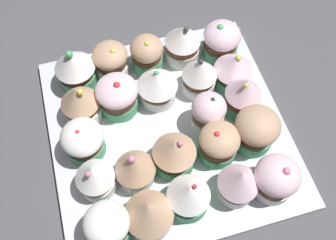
# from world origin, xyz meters

# --- Properties ---
(ground_plane) EXTENTS (1.80, 1.80, 0.03)m
(ground_plane) POSITION_xyz_m (0.00, 0.00, -0.01)
(ground_plane) COLOR #4C4C51
(baking_tray) EXTENTS (0.37, 0.37, 0.01)m
(baking_tray) POSITION_xyz_m (0.00, 0.00, 0.01)
(baking_tray) COLOR silver
(baking_tray) RESTS_ON ground_plane
(cupcake_0) EXTENTS (0.06, 0.06, 0.07)m
(cupcake_0) POSITION_xyz_m (-0.12, -0.13, 0.05)
(cupcake_0) COLOR #4C9E6B
(cupcake_0) RESTS_ON baking_tray
(cupcake_1) EXTENTS (0.07, 0.07, 0.08)m
(cupcake_1) POSITION_xyz_m (-0.07, -0.14, 0.05)
(cupcake_1) COLOR white
(cupcake_1) RESTS_ON baking_tray
(cupcake_2) EXTENTS (0.06, 0.06, 0.08)m
(cupcake_2) POSITION_xyz_m (-0.01, -0.13, 0.05)
(cupcake_2) COLOR #4C9E6B
(cupcake_2) RESTS_ON baking_tray
(cupcake_3) EXTENTS (0.06, 0.06, 0.07)m
(cupcake_3) POSITION_xyz_m (0.07, -0.13, 0.05)
(cupcake_3) COLOR white
(cupcake_3) RESTS_ON baking_tray
(cupcake_4) EXTENTS (0.06, 0.06, 0.07)m
(cupcake_4) POSITION_xyz_m (0.12, -0.13, 0.05)
(cupcake_4) COLOR white
(cupcake_4) RESTS_ON baking_tray
(cupcake_5) EXTENTS (0.06, 0.06, 0.07)m
(cupcake_5) POSITION_xyz_m (-0.12, -0.06, 0.05)
(cupcake_5) COLOR white
(cupcake_5) RESTS_ON baking_tray
(cupcake_6) EXTENTS (0.06, 0.06, 0.08)m
(cupcake_6) POSITION_xyz_m (-0.07, -0.07, 0.05)
(cupcake_6) COLOR white
(cupcake_6) RESTS_ON baking_tray
(cupcake_7) EXTENTS (0.06, 0.06, 0.08)m
(cupcake_7) POSITION_xyz_m (-0.01, -0.06, 0.05)
(cupcake_7) COLOR #4C9E6B
(cupcake_7) RESTS_ON baking_tray
(cupcake_8) EXTENTS (0.06, 0.06, 0.07)m
(cupcake_8) POSITION_xyz_m (0.06, -0.06, 0.05)
(cupcake_8) COLOR #4C9E6B
(cupcake_8) RESTS_ON baking_tray
(cupcake_9) EXTENTS (0.07, 0.07, 0.07)m
(cupcake_9) POSITION_xyz_m (0.12, -0.06, 0.05)
(cupcake_9) COLOR #4C9E6B
(cupcake_9) RESTS_ON baking_tray
(cupcake_10) EXTENTS (0.06, 0.06, 0.07)m
(cupcake_10) POSITION_xyz_m (-0.13, 0.00, 0.04)
(cupcake_10) COLOR #4C9E6B
(cupcake_10) RESTS_ON baking_tray
(cupcake_11) EXTENTS (0.05, 0.05, 0.07)m
(cupcake_11) POSITION_xyz_m (0.06, -0.01, 0.05)
(cupcake_11) COLOR white
(cupcake_11) RESTS_ON baking_tray
(cupcake_12) EXTENTS (0.06, 0.06, 0.08)m
(cupcake_12) POSITION_xyz_m (0.12, 0.01, 0.05)
(cupcake_12) COLOR #4C9E6B
(cupcake_12) RESTS_ON baking_tray
(cupcake_13) EXTENTS (0.06, 0.06, 0.08)m
(cupcake_13) POSITION_xyz_m (-0.12, 0.06, 0.05)
(cupcake_13) COLOR white
(cupcake_13) RESTS_ON baking_tray
(cupcake_14) EXTENTS (0.07, 0.07, 0.07)m
(cupcake_14) POSITION_xyz_m (-0.07, 0.06, 0.05)
(cupcake_14) COLOR #4C9E6B
(cupcake_14) RESTS_ON baking_tray
(cupcake_15) EXTENTS (0.07, 0.07, 0.07)m
(cupcake_15) POSITION_xyz_m (0.00, 0.06, 0.05)
(cupcake_15) COLOR white
(cupcake_15) RESTS_ON baking_tray
(cupcake_16) EXTENTS (0.06, 0.06, 0.08)m
(cupcake_16) POSITION_xyz_m (0.07, 0.06, 0.05)
(cupcake_16) COLOR white
(cupcake_16) RESTS_ON baking_tray
(cupcake_17) EXTENTS (0.06, 0.06, 0.07)m
(cupcake_17) POSITION_xyz_m (0.13, 0.06, 0.05)
(cupcake_17) COLOR #4C9E6B
(cupcake_17) RESTS_ON baking_tray
(cupcake_18) EXTENTS (0.07, 0.07, 0.09)m
(cupcake_18) POSITION_xyz_m (-0.12, 0.13, 0.05)
(cupcake_18) COLOR #4C9E6B
(cupcake_18) RESTS_ON baking_tray
(cupcake_19) EXTENTS (0.06, 0.06, 0.07)m
(cupcake_19) POSITION_xyz_m (-0.06, 0.13, 0.05)
(cupcake_19) COLOR white
(cupcake_19) RESTS_ON baking_tray
(cupcake_20) EXTENTS (0.06, 0.06, 0.07)m
(cupcake_20) POSITION_xyz_m (-0.00, 0.13, 0.05)
(cupcake_20) COLOR #4C9E6B
(cupcake_20) RESTS_ON baking_tray
(cupcake_21) EXTENTS (0.06, 0.06, 0.08)m
(cupcake_21) POSITION_xyz_m (0.06, 0.13, 0.05)
(cupcake_21) COLOR white
(cupcake_21) RESTS_ON baking_tray
(cupcake_22) EXTENTS (0.06, 0.06, 0.07)m
(cupcake_22) POSITION_xyz_m (0.13, 0.12, 0.05)
(cupcake_22) COLOR #4C9E6B
(cupcake_22) RESTS_ON baking_tray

